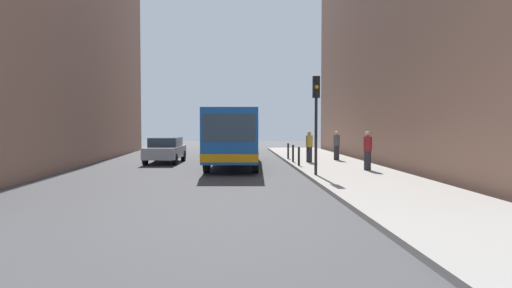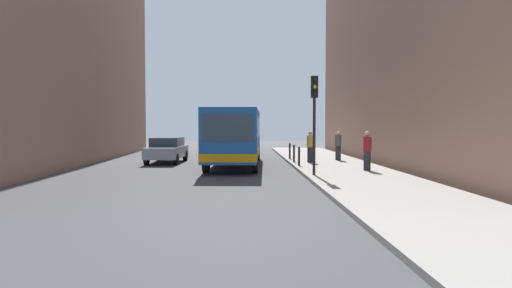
% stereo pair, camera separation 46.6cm
% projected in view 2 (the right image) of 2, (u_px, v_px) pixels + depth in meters
% --- Properties ---
extents(ground_plane, '(80.00, 80.00, 0.00)m').
position_uv_depth(ground_plane, '(230.00, 172.00, 21.92)').
color(ground_plane, '#424244').
extents(sidewalk, '(4.40, 40.00, 0.15)m').
position_uv_depth(sidewalk, '(345.00, 171.00, 22.07)').
color(sidewalk, '#9E9991').
rests_on(sidewalk, ground).
extents(building_left, '(7.00, 32.00, 17.60)m').
position_uv_depth(building_left, '(18.00, 3.00, 25.20)').
color(building_left, '#936B56').
rests_on(building_left, ground).
extents(building_right, '(7.00, 32.00, 16.81)m').
position_uv_depth(building_right, '(440.00, 13.00, 25.89)').
color(building_right, '#936B56').
rests_on(building_right, ground).
extents(bus, '(3.05, 11.13, 3.00)m').
position_uv_depth(bus, '(236.00, 134.00, 25.65)').
color(bus, '#19519E').
rests_on(bus, ground).
extents(car_beside_bus, '(2.03, 4.48, 1.48)m').
position_uv_depth(car_beside_bus, '(167.00, 149.00, 27.39)').
color(car_beside_bus, '#A5A8AD').
rests_on(car_beside_bus, ground).
extents(car_behind_bus, '(1.96, 4.45, 1.48)m').
position_uv_depth(car_behind_bus, '(237.00, 144.00, 35.38)').
color(car_behind_bus, maroon).
rests_on(car_behind_bus, ground).
extents(traffic_light, '(0.28, 0.33, 4.10)m').
position_uv_depth(traffic_light, '(314.00, 106.00, 19.39)').
color(traffic_light, black).
rests_on(traffic_light, sidewalk).
extents(bollard_near, '(0.11, 0.11, 0.95)m').
position_uv_depth(bollard_near, '(299.00, 156.00, 23.82)').
color(bollard_near, black).
rests_on(bollard_near, sidewalk).
extents(bollard_mid, '(0.11, 0.11, 0.95)m').
position_uv_depth(bollard_mid, '(294.00, 153.00, 26.15)').
color(bollard_mid, black).
rests_on(bollard_mid, sidewalk).
extents(bollard_far, '(0.11, 0.11, 0.95)m').
position_uv_depth(bollard_far, '(290.00, 151.00, 28.48)').
color(bollard_far, black).
rests_on(bollard_far, sidewalk).
extents(pedestrian_near_signal, '(0.38, 0.38, 1.79)m').
position_uv_depth(pedestrian_near_signal, '(367.00, 151.00, 21.38)').
color(pedestrian_near_signal, '#26262D').
rests_on(pedestrian_near_signal, sidewalk).
extents(pedestrian_mid_sidewalk, '(0.38, 0.38, 1.72)m').
position_uv_depth(pedestrian_mid_sidewalk, '(310.00, 147.00, 25.90)').
color(pedestrian_mid_sidewalk, '#26262D').
rests_on(pedestrian_mid_sidewalk, sidewalk).
extents(pedestrian_far_sidewalk, '(0.38, 0.38, 1.70)m').
position_uv_depth(pedestrian_far_sidewalk, '(338.00, 146.00, 27.49)').
color(pedestrian_far_sidewalk, '#26262D').
rests_on(pedestrian_far_sidewalk, sidewalk).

